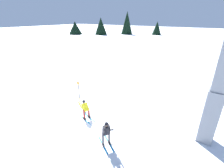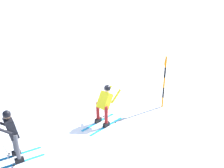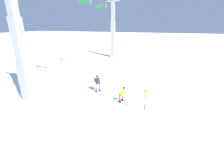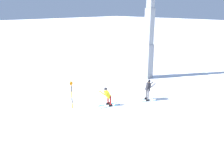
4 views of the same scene
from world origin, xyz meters
TOP-DOWN VIEW (x-y plane):
  - ground_plane at (0.00, 0.00)m, footprint 260.00×260.00m
  - skier_carving_main at (-1.10, -0.95)m, footprint 1.03×1.74m
  - lift_tower_near at (-3.62, 7.23)m, footprint 0.89×2.37m
  - trail_marker_pole at (-2.64, -3.14)m, footprint 0.07×0.28m
  - skier_distant_uphill at (0.38, 2.19)m, footprint 1.28×1.60m
  - tree_line_ridge at (-55.52, -36.37)m, footprint 24.06×36.43m

SIDE VIEW (x-z plane):
  - ground_plane at x=0.00m, z-range 0.00..0.00m
  - skier_carving_main at x=-1.10m, z-range 0.06..1.73m
  - skier_distant_uphill at x=0.38m, z-range 0.14..1.96m
  - trail_marker_pole at x=-2.64m, z-range 0.08..2.32m
  - tree_line_ridge at x=-55.52m, z-range -1.17..8.62m
  - lift_tower_near at x=-3.62m, z-range -1.02..10.29m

